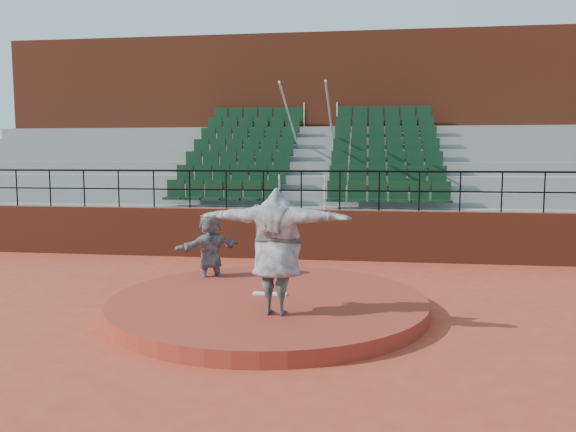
% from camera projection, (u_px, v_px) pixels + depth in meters
% --- Properties ---
extents(ground, '(90.00, 90.00, 0.00)m').
position_uv_depth(ground, '(268.00, 311.00, 9.83)').
color(ground, '#AC3C27').
rests_on(ground, ground).
extents(pitchers_mound, '(5.50, 5.50, 0.25)m').
position_uv_depth(pitchers_mound, '(268.00, 304.00, 9.81)').
color(pitchers_mound, maroon).
rests_on(pitchers_mound, ground).
extents(pitching_rubber, '(0.60, 0.15, 0.03)m').
position_uv_depth(pitching_rubber, '(270.00, 294.00, 9.94)').
color(pitching_rubber, white).
rests_on(pitching_rubber, pitchers_mound).
extents(boundary_wall, '(24.00, 0.30, 1.30)m').
position_uv_depth(boundary_wall, '(301.00, 234.00, 14.68)').
color(boundary_wall, maroon).
rests_on(boundary_wall, ground).
extents(wall_railing, '(24.04, 0.05, 1.03)m').
position_uv_depth(wall_railing, '(301.00, 182.00, 14.53)').
color(wall_railing, black).
rests_on(wall_railing, boundary_wall).
extents(seating_deck, '(24.00, 5.97, 4.63)m').
position_uv_depth(seating_deck, '(314.00, 194.00, 18.18)').
color(seating_deck, gray).
rests_on(seating_deck, ground).
extents(press_box_facade, '(24.00, 3.00, 7.10)m').
position_uv_depth(press_box_facade, '(324.00, 133.00, 21.85)').
color(press_box_facade, maroon).
rests_on(press_box_facade, ground).
extents(pitcher, '(2.47, 0.88, 1.97)m').
position_uv_depth(pitcher, '(276.00, 251.00, 8.66)').
color(pitcher, black).
rests_on(pitcher, pitchers_mound).
extents(fielder, '(1.38, 1.35, 1.58)m').
position_uv_depth(fielder, '(210.00, 250.00, 11.44)').
color(fielder, black).
rests_on(fielder, ground).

